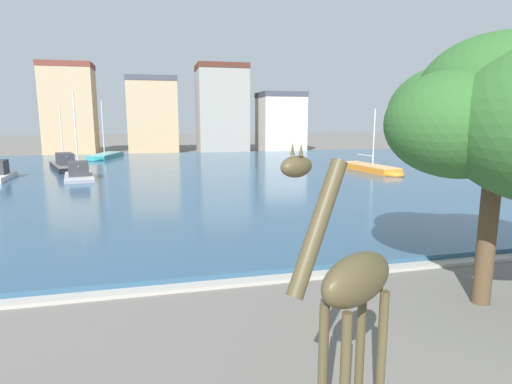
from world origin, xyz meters
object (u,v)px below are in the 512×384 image
sailboat_grey (79,175)px  sailboat_teal (104,157)px  giraffe_statue (352,287)px  sailboat_orange (374,170)px  sailboat_black (64,165)px

sailboat_grey → sailboat_teal: 18.70m
sailboat_teal → giraffe_statue: bearing=-79.1°
sailboat_orange → sailboat_teal: bearing=142.3°
giraffe_statue → sailboat_orange: (16.93, 29.31, -2.04)m
giraffe_statue → sailboat_teal: (-9.56, 49.80, -2.06)m
sailboat_grey → sailboat_teal: bearing=90.3°
sailboat_orange → sailboat_black: size_ratio=0.91×
sailboat_black → sailboat_teal: bearing=77.0°
sailboat_grey → sailboat_teal: size_ratio=0.85×
sailboat_orange → sailboat_black: bearing=162.0°
sailboat_grey → sailboat_orange: sailboat_grey is taller
sailboat_orange → sailboat_black: (-29.04, 9.45, 0.17)m
giraffe_statue → sailboat_grey: sailboat_grey is taller
sailboat_orange → sailboat_teal: 33.49m
sailboat_orange → sailboat_teal: size_ratio=0.99×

